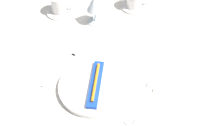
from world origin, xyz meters
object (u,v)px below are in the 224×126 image
dinner_plate (96,87)px  spoon_dessert (150,100)px  wine_glass_left (95,5)px  fork_outer (63,66)px  coffee_cup_right (60,4)px  toothbrush_package (96,84)px  spoon_soup (143,96)px

dinner_plate → spoon_dessert: 0.20m
wine_glass_left → dinner_plate: bearing=-58.9°
fork_outer → coffee_cup_right: coffee_cup_right is taller
toothbrush_package → wine_glass_left: size_ratio=1.56×
dinner_plate → coffee_cup_right: bearing=140.0°
spoon_soup → wine_glass_left: 0.46m
toothbrush_package → spoon_soup: toothbrush_package is taller
dinner_plate → fork_outer: size_ratio=1.18×
spoon_soup → spoon_dessert: same height
toothbrush_package → wine_glass_left: wine_glass_left is taller
toothbrush_package → spoon_dessert: 0.20m
dinner_plate → spoon_soup: bearing=16.6°
toothbrush_package → spoon_soup: 0.17m
toothbrush_package → coffee_cup_right: bearing=140.0°
spoon_dessert → coffee_cup_right: coffee_cup_right is taller
toothbrush_package → spoon_dessert: (0.19, 0.04, -0.02)m
spoon_soup → wine_glass_left: wine_glass_left is taller
coffee_cup_right → wine_glass_left: (0.17, 0.02, 0.04)m
fork_outer → wine_glass_left: (-0.03, 0.29, 0.09)m
spoon_soup → spoon_dessert: size_ratio=1.05×
spoon_dessert → wine_glass_left: 0.49m
wine_glass_left → toothbrush_package: bearing=-58.9°
spoon_soup → dinner_plate: bearing=-163.4°
spoon_dessert → wine_glass_left: bearing=144.2°
fork_outer → coffee_cup_right: (-0.20, 0.27, 0.04)m
toothbrush_package → dinner_plate: bearing=0.0°
spoon_soup → fork_outer: bearing=-177.3°
toothbrush_package → fork_outer: (-0.16, 0.03, -0.02)m
coffee_cup_right → toothbrush_package: bearing=-40.0°
coffee_cup_right → dinner_plate: bearing=-40.0°
spoon_soup → coffee_cup_right: coffee_cup_right is taller
spoon_dessert → toothbrush_package: bearing=-167.8°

